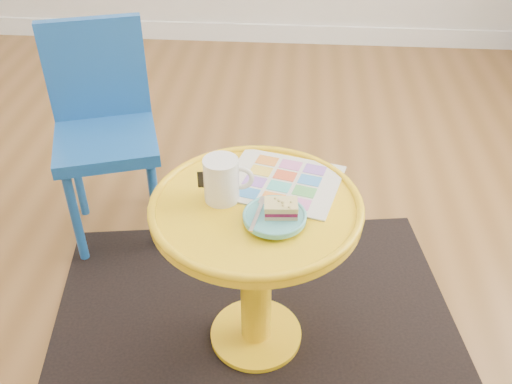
# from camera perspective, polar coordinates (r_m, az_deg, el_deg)

# --- Properties ---
(floor) EXTENTS (4.00, 4.00, 0.00)m
(floor) POSITION_cam_1_polar(r_m,az_deg,el_deg) (2.29, -11.80, -3.88)
(floor) COLOR brown
(floor) RESTS_ON ground
(rug) EXTENTS (1.45, 1.28, 0.01)m
(rug) POSITION_cam_1_polar(r_m,az_deg,el_deg) (1.87, 0.00, -14.22)
(rug) COLOR black
(rug) RESTS_ON ground
(side_table) EXTENTS (0.56, 0.56, 0.53)m
(side_table) POSITION_cam_1_polar(r_m,az_deg,el_deg) (1.59, 0.00, -5.52)
(side_table) COLOR yellow
(side_table) RESTS_ON ground
(chair) EXTENTS (0.44, 0.44, 0.79)m
(chair) POSITION_cam_1_polar(r_m,az_deg,el_deg) (2.11, -15.02, 6.96)
(chair) COLOR #1852A0
(chair) RESTS_ON ground
(newspaper) EXTENTS (0.36, 0.33, 0.01)m
(newspaper) POSITION_cam_1_polar(r_m,az_deg,el_deg) (1.58, 2.63, 1.03)
(newspaper) COLOR silver
(newspaper) RESTS_ON side_table
(mug) EXTENTS (0.13, 0.09, 0.12)m
(mug) POSITION_cam_1_polar(r_m,az_deg,el_deg) (1.48, -3.39, 1.35)
(mug) COLOR white
(mug) RESTS_ON side_table
(plate) EXTENTS (0.16, 0.16, 0.02)m
(plate) POSITION_cam_1_polar(r_m,az_deg,el_deg) (1.43, 1.88, -2.52)
(plate) COLOR #5CBFC3
(plate) RESTS_ON newspaper
(cake_slice) EXTENTS (0.09, 0.06, 0.04)m
(cake_slice) POSITION_cam_1_polar(r_m,az_deg,el_deg) (1.42, 2.51, -1.64)
(cake_slice) COLOR #D3BC8C
(cake_slice) RESTS_ON plate
(fork) EXTENTS (0.04, 0.14, 0.00)m
(fork) POSITION_cam_1_polar(r_m,az_deg,el_deg) (1.43, 0.24, -2.04)
(fork) COLOR silver
(fork) RESTS_ON plate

